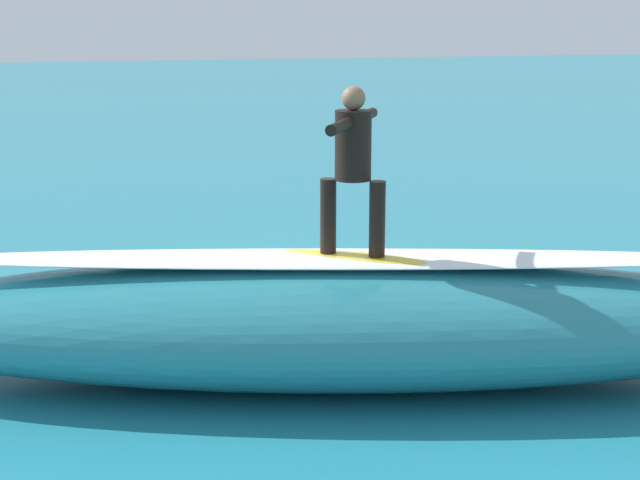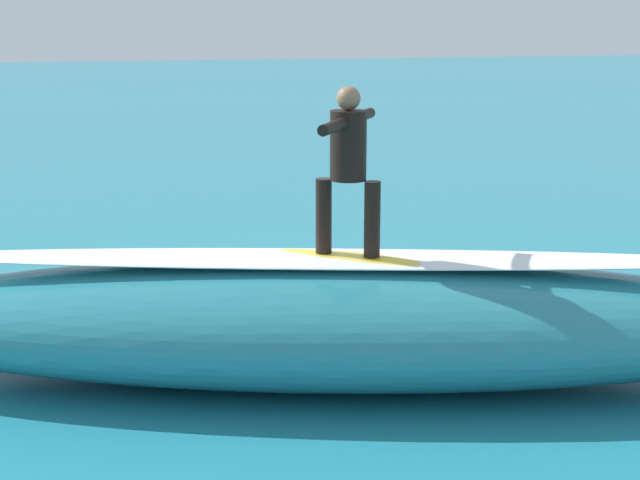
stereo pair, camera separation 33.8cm
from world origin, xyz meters
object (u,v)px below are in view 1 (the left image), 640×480
object	(u,v)px
surfboard_riding	(352,258)
surfer_paddling	(303,281)
surfboard_paddling	(296,290)
surfer_riding	(353,158)

from	to	relation	value
surfboard_riding	surfer_paddling	size ratio (longest dim) A/B	1.39
surfboard_riding	surfboard_paddling	bearing A→B (deg)	-61.47
surfboard_paddling	surfer_paddling	bearing A→B (deg)	180.00
surfboard_riding	surfer_riding	bearing A→B (deg)	31.02
surfer_paddling	surfer_riding	bearing A→B (deg)	139.79
surfboard_riding	surfer_paddling	world-z (taller)	surfboard_riding
surfer_riding	surfer_paddling	xyz separation A→B (m)	(-0.21, -3.09, -2.14)
surfboard_riding	surfboard_paddling	xyz separation A→B (m)	(-0.14, -3.19, -1.27)
surfboard_riding	surfer_riding	xyz separation A→B (m)	(0.00, 0.00, 1.03)
surfer_riding	surfboard_paddling	xyz separation A→B (m)	(-0.14, -3.19, -2.29)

